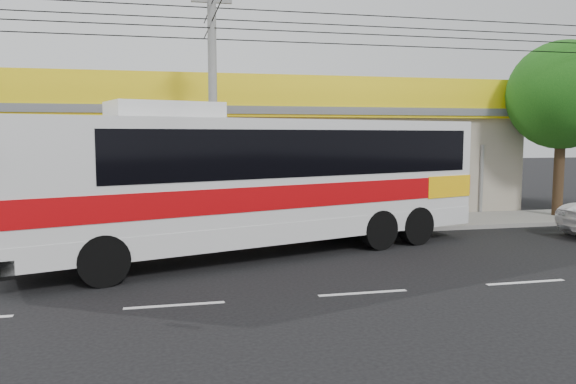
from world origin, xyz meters
name	(u,v)px	position (x,y,z in m)	size (l,w,h in m)	color
ground	(329,267)	(0.00, 0.00, 0.00)	(120.00, 120.00, 0.00)	black
sidewalk	(281,227)	(0.00, 6.00, 0.07)	(30.00, 3.20, 0.15)	gray
lane_markings	(363,293)	(0.00, -2.50, 0.00)	(50.00, 0.12, 0.01)	silver
storefront_building	(255,159)	(-0.01, 11.54, 2.30)	(22.60, 9.20, 5.70)	gray
coach_bus	(270,175)	(-1.15, 2.11, 2.27)	(14.01, 7.03, 4.25)	silver
motorbike_red	(11,220)	(-9.17, 6.51, 0.58)	(0.58, 1.65, 0.87)	#990F0B
utility_pole	(212,22)	(-2.57, 4.20, 6.91)	(34.00, 14.00, 8.38)	slate
tree_near	(567,99)	(11.69, 5.96, 4.85)	(4.32, 4.32, 7.17)	#301E13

